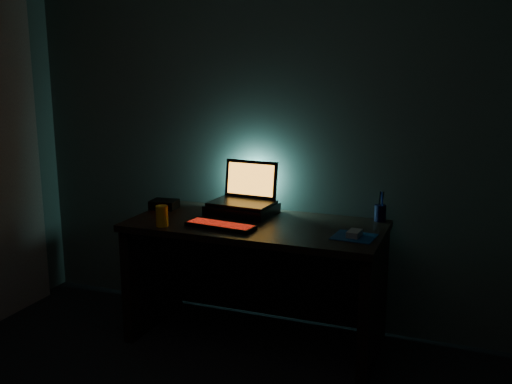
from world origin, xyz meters
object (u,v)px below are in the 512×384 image
at_px(keyboard, 221,226).
at_px(router, 164,204).
at_px(juice_glass, 162,216).
at_px(laptop, 246,193).
at_px(pen_cup, 380,213).
at_px(mouse, 354,233).

relative_size(keyboard, router, 2.35).
height_order(juice_glass, router, juice_glass).
bearing_deg(router, laptop, 5.02).
bearing_deg(laptop, pen_cup, 10.17).
distance_m(juice_glass, router, 0.43).
height_order(laptop, pen_cup, laptop).
bearing_deg(pen_cup, mouse, -101.21).
xyz_separation_m(laptop, mouse, (0.75, -0.30, -0.10)).
bearing_deg(mouse, laptop, 162.97).
distance_m(mouse, router, 1.30).
distance_m(mouse, juice_glass, 1.09).
distance_m(laptop, juice_glass, 0.58).
bearing_deg(router, mouse, -14.93).
bearing_deg(keyboard, pen_cup, 36.48).
xyz_separation_m(laptop, pen_cup, (0.83, 0.08, -0.07)).
height_order(keyboard, mouse, mouse).
distance_m(mouse, pen_cup, 0.39).
bearing_deg(router, juice_glass, -67.80).
bearing_deg(mouse, pen_cup, 83.61).
bearing_deg(juice_glass, mouse, 9.45).
xyz_separation_m(juice_glass, router, (-0.20, 0.38, -0.03)).
bearing_deg(pen_cup, router, -172.20).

